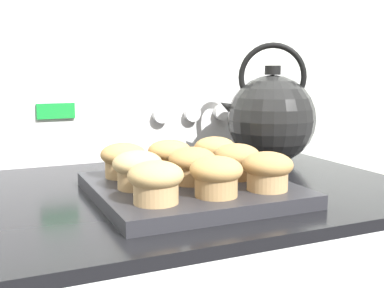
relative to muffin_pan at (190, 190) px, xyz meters
The scene contains 13 objects.
wall_back 0.51m from the muffin_pan, 87.88° to the left, with size 8.00×0.05×2.40m.
control_panel 0.38m from the muffin_pan, 87.32° to the left, with size 0.78×0.07×0.20m.
muffin_pan is the anchor object (origin of this frame).
muffin_r0_c0 0.13m from the muffin_pan, 135.71° to the right, with size 0.08×0.08×0.06m.
muffin_r0_c1 0.10m from the muffin_pan, 89.30° to the right, with size 0.08×0.08×0.06m.
muffin_r0_c2 0.13m from the muffin_pan, 44.94° to the right, with size 0.08×0.08×0.06m.
muffin_r1_c0 0.10m from the muffin_pan, behind, with size 0.08×0.08×0.06m.
muffin_r1_c1 0.04m from the muffin_pan, 37.75° to the right, with size 0.08×0.08×0.06m.
muffin_r1_c2 0.10m from the muffin_pan, ahead, with size 0.08×0.08×0.06m.
muffin_r2_c0 0.13m from the muffin_pan, 134.80° to the left, with size 0.08×0.08×0.06m.
muffin_r2_c1 0.10m from the muffin_pan, 90.91° to the left, with size 0.08×0.08×0.06m.
muffin_r2_c2 0.14m from the muffin_pan, 45.50° to the left, with size 0.08×0.08×0.06m.
tea_kettle 0.35m from the muffin_pan, 34.57° to the left, with size 0.22×0.19×0.26m.
Camera 1 is at (-0.32, -0.46, 1.12)m, focal length 45.00 mm.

